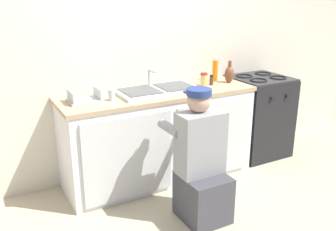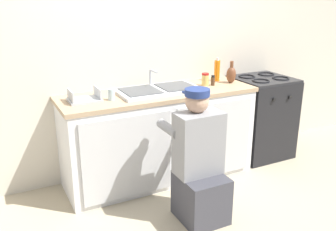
{
  "view_description": "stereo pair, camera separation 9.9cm",
  "coord_description": "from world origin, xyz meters",
  "px_view_note": "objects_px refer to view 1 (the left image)",
  "views": [
    {
      "loc": [
        -1.58,
        -2.8,
        1.83
      ],
      "look_at": [
        0.0,
        0.1,
        0.73
      ],
      "focal_mm": 40.0,
      "sensor_mm": 36.0,
      "label": 1
    },
    {
      "loc": [
        -1.49,
        -2.84,
        1.83
      ],
      "look_at": [
        0.0,
        0.1,
        0.73
      ],
      "focal_mm": 40.0,
      "sensor_mm": 36.0,
      "label": 2
    }
  ],
  "objects_px": {
    "stove_range": "(258,116)",
    "plumber_person": "(201,167)",
    "sink_double_basin": "(158,90)",
    "soap_bottle_orange": "(215,70)",
    "spice_bottle_pepper": "(211,80)",
    "vase_decorative": "(229,74)",
    "condiment_jar": "(204,79)",
    "water_glass": "(111,95)",
    "dish_rack_tray": "(84,99)"
  },
  "relations": [
    {
      "from": "spice_bottle_pepper",
      "to": "water_glass",
      "type": "height_order",
      "value": "spice_bottle_pepper"
    },
    {
      "from": "plumber_person",
      "to": "soap_bottle_orange",
      "type": "distance_m",
      "value": 1.33
    },
    {
      "from": "sink_double_basin",
      "to": "spice_bottle_pepper",
      "type": "relative_size",
      "value": 7.62
    },
    {
      "from": "condiment_jar",
      "to": "sink_double_basin",
      "type": "bearing_deg",
      "value": -179.08
    },
    {
      "from": "water_glass",
      "to": "soap_bottle_orange",
      "type": "relative_size",
      "value": 0.4
    },
    {
      "from": "spice_bottle_pepper",
      "to": "condiment_jar",
      "type": "relative_size",
      "value": 0.82
    },
    {
      "from": "spice_bottle_pepper",
      "to": "dish_rack_tray",
      "type": "xyz_separation_m",
      "value": [
        -1.32,
        0.02,
        -0.03
      ]
    },
    {
      "from": "spice_bottle_pepper",
      "to": "plumber_person",
      "type": "bearing_deg",
      "value": -128.63
    },
    {
      "from": "stove_range",
      "to": "plumber_person",
      "type": "xyz_separation_m",
      "value": [
        -1.3,
        -0.79,
        0.0
      ]
    },
    {
      "from": "plumber_person",
      "to": "condiment_jar",
      "type": "relative_size",
      "value": 8.63
    },
    {
      "from": "sink_double_basin",
      "to": "stove_range",
      "type": "distance_m",
      "value": 1.37
    },
    {
      "from": "sink_double_basin",
      "to": "water_glass",
      "type": "bearing_deg",
      "value": -171.52
    },
    {
      "from": "stove_range",
      "to": "soap_bottle_orange",
      "type": "distance_m",
      "value": 0.79
    },
    {
      "from": "condiment_jar",
      "to": "soap_bottle_orange",
      "type": "distance_m",
      "value": 0.26
    },
    {
      "from": "stove_range",
      "to": "soap_bottle_orange",
      "type": "height_order",
      "value": "soap_bottle_orange"
    },
    {
      "from": "water_glass",
      "to": "stove_range",
      "type": "bearing_deg",
      "value": 2.31
    },
    {
      "from": "dish_rack_tray",
      "to": "soap_bottle_orange",
      "type": "distance_m",
      "value": 1.48
    },
    {
      "from": "sink_double_basin",
      "to": "vase_decorative",
      "type": "distance_m",
      "value": 0.84
    },
    {
      "from": "spice_bottle_pepper",
      "to": "soap_bottle_orange",
      "type": "height_order",
      "value": "soap_bottle_orange"
    },
    {
      "from": "vase_decorative",
      "to": "soap_bottle_orange",
      "type": "xyz_separation_m",
      "value": [
        -0.08,
        0.15,
        0.02
      ]
    },
    {
      "from": "dish_rack_tray",
      "to": "vase_decorative",
      "type": "xyz_separation_m",
      "value": [
        1.55,
        -0.02,
        0.07
      ]
    },
    {
      "from": "sink_double_basin",
      "to": "stove_range",
      "type": "xyz_separation_m",
      "value": [
        1.29,
        -0.0,
        -0.47
      ]
    },
    {
      "from": "plumber_person",
      "to": "dish_rack_tray",
      "type": "xyz_separation_m",
      "value": [
        -0.71,
        0.8,
        0.47
      ]
    },
    {
      "from": "sink_double_basin",
      "to": "dish_rack_tray",
      "type": "relative_size",
      "value": 2.86
    },
    {
      "from": "sink_double_basin",
      "to": "plumber_person",
      "type": "bearing_deg",
      "value": -90.91
    },
    {
      "from": "plumber_person",
      "to": "water_glass",
      "type": "height_order",
      "value": "plumber_person"
    },
    {
      "from": "sink_double_basin",
      "to": "water_glass",
      "type": "distance_m",
      "value": 0.5
    },
    {
      "from": "stove_range",
      "to": "sink_double_basin",
      "type": "bearing_deg",
      "value": 179.9
    },
    {
      "from": "vase_decorative",
      "to": "water_glass",
      "type": "bearing_deg",
      "value": -177.41
    },
    {
      "from": "sink_double_basin",
      "to": "soap_bottle_orange",
      "type": "xyz_separation_m",
      "value": [
        0.76,
        0.13,
        0.09
      ]
    },
    {
      "from": "sink_double_basin",
      "to": "stove_range",
      "type": "bearing_deg",
      "value": -0.1
    },
    {
      "from": "stove_range",
      "to": "vase_decorative",
      "type": "relative_size",
      "value": 4.03
    },
    {
      "from": "condiment_jar",
      "to": "vase_decorative",
      "type": "relative_size",
      "value": 0.56
    },
    {
      "from": "sink_double_basin",
      "to": "condiment_jar",
      "type": "xyz_separation_m",
      "value": [
        0.53,
        0.01,
        0.05
      ]
    },
    {
      "from": "plumber_person",
      "to": "dish_rack_tray",
      "type": "relative_size",
      "value": 3.94
    },
    {
      "from": "dish_rack_tray",
      "to": "condiment_jar",
      "type": "bearing_deg",
      "value": 0.22
    },
    {
      "from": "sink_double_basin",
      "to": "water_glass",
      "type": "relative_size",
      "value": 8.0
    },
    {
      "from": "stove_range",
      "to": "spice_bottle_pepper",
      "type": "height_order",
      "value": "spice_bottle_pepper"
    },
    {
      "from": "water_glass",
      "to": "soap_bottle_orange",
      "type": "bearing_deg",
      "value": 9.33
    },
    {
      "from": "water_glass",
      "to": "condiment_jar",
      "type": "xyz_separation_m",
      "value": [
        1.03,
        0.08,
        0.01
      ]
    },
    {
      "from": "dish_rack_tray",
      "to": "soap_bottle_orange",
      "type": "height_order",
      "value": "soap_bottle_orange"
    },
    {
      "from": "spice_bottle_pepper",
      "to": "vase_decorative",
      "type": "height_order",
      "value": "vase_decorative"
    },
    {
      "from": "vase_decorative",
      "to": "condiment_jar",
      "type": "bearing_deg",
      "value": 175.79
    },
    {
      "from": "plumber_person",
      "to": "water_glass",
      "type": "relative_size",
      "value": 11.04
    },
    {
      "from": "dish_rack_tray",
      "to": "spice_bottle_pepper",
      "type": "bearing_deg",
      "value": -1.08
    },
    {
      "from": "water_glass",
      "to": "condiment_jar",
      "type": "bearing_deg",
      "value": 4.59
    },
    {
      "from": "condiment_jar",
      "to": "soap_bottle_orange",
      "type": "height_order",
      "value": "soap_bottle_orange"
    },
    {
      "from": "sink_double_basin",
      "to": "dish_rack_tray",
      "type": "height_order",
      "value": "sink_double_basin"
    },
    {
      "from": "sink_double_basin",
      "to": "soap_bottle_orange",
      "type": "bearing_deg",
      "value": 9.89
    },
    {
      "from": "stove_range",
      "to": "vase_decorative",
      "type": "height_order",
      "value": "vase_decorative"
    }
  ]
}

